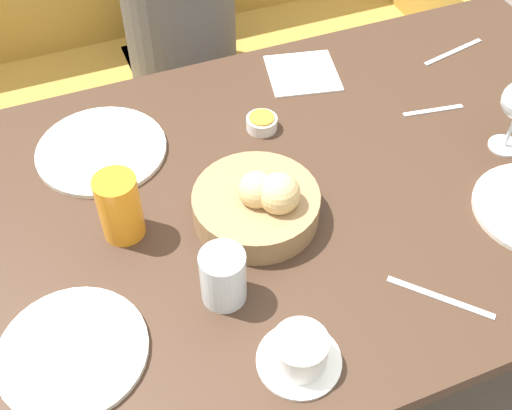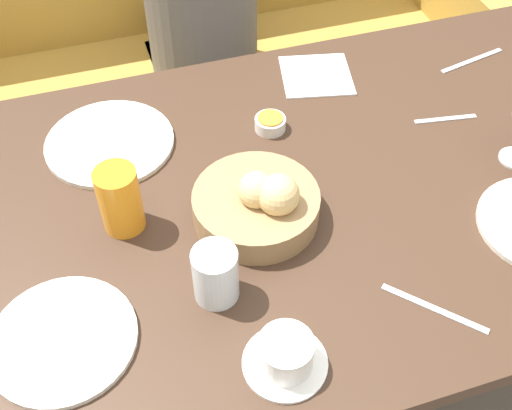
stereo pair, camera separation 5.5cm
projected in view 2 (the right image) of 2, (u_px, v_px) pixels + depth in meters
name	position (u px, v px, depth m)	size (l,w,h in m)	color
ground_plane	(282.00, 381.00, 1.77)	(10.00, 10.00, 0.00)	#6B6056
dining_table	(292.00, 224.00, 1.27)	(1.58, 0.90, 0.76)	#3D281C
couch	(205.00, 72.00, 2.18)	(1.81, 0.70, 0.89)	#B28938
seated_person	(204.00, 38.00, 1.90)	(0.32, 0.42, 1.28)	#23232D
bread_basket	(259.00, 203.00, 1.13)	(0.23, 0.23, 0.11)	#99754C
plate_near_left	(63.00, 339.00, 0.99)	(0.23, 0.23, 0.01)	silver
plate_far_center	(110.00, 143.00, 1.29)	(0.26, 0.26, 0.01)	silver
juice_glass	(120.00, 200.00, 1.10)	(0.07, 0.07, 0.13)	orange
water_tumbler	(216.00, 275.00, 1.01)	(0.07, 0.07, 0.10)	silver
coffee_cup	(285.00, 355.00, 0.94)	(0.13, 0.13, 0.06)	white
jam_bowl_honey	(270.00, 123.00, 1.31)	(0.06, 0.06, 0.03)	white
fork_silver	(472.00, 60.00, 1.48)	(0.18, 0.05, 0.00)	#B7B7BC
knife_silver	(434.00, 309.00, 1.03)	(0.13, 0.14, 0.00)	#B7B7BC
spoon_coffee	(445.00, 119.00, 1.34)	(0.13, 0.03, 0.00)	#B7B7BC
napkin	(316.00, 75.00, 1.44)	(0.18, 0.18, 0.00)	white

